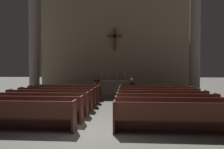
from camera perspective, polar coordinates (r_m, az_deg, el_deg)
The scene contains 25 objects.
ground_plane at distance 6.76m, azimuth -4.71°, elevation -14.82°, with size 80.00×80.00×0.00m, color #66635E.
pew_left_row_1 at distance 7.41m, azimuth -24.79°, elevation -9.70°, with size 3.91×0.50×0.95m.
pew_left_row_2 at distance 8.36m, azimuth -21.18°, elevation -8.37°, with size 3.91×0.50×0.95m.
pew_left_row_3 at distance 9.35m, azimuth -18.34°, elevation -7.29°, with size 3.91×0.50×0.95m.
pew_left_row_4 at distance 10.35m, azimuth -16.05°, elevation -6.40°, with size 3.91×0.50×0.95m.
pew_left_row_5 at distance 11.37m, azimuth -14.18°, elevation -5.67°, with size 3.91×0.50×0.95m.
pew_left_row_6 at distance 12.40m, azimuth -12.62°, elevation -5.05°, with size 3.91×0.50×0.95m.
pew_left_row_7 at distance 13.45m, azimuth -11.30°, elevation -4.53°, with size 3.91×0.50×0.95m.
pew_right_row_1 at distance 6.72m, azimuth 17.49°, elevation -10.79°, with size 3.91×0.50×0.95m.
pew_right_row_2 at distance 7.76m, azimuth 15.56°, elevation -9.10°, with size 3.91×0.50×0.95m.
pew_right_row_3 at distance 8.81m, azimuth 14.11°, elevation -7.80°, with size 3.91×0.50×0.95m.
pew_right_row_4 at distance 9.87m, azimuth 12.97°, elevation -6.77°, with size 3.91×0.50×0.95m.
pew_right_row_5 at distance 10.93m, azimuth 12.06°, elevation -5.95°, with size 3.91×0.50×0.95m.
pew_right_row_6 at distance 12.00m, azimuth 11.31°, elevation -5.27°, with size 3.91×0.50×0.95m.
pew_right_row_7 at distance 13.08m, azimuth 10.68°, elevation -4.70°, with size 3.91×0.50×0.95m.
column_left_second at distance 16.45m, azimuth -19.77°, elevation 7.39°, with size 1.05×1.05×7.35m.
column_right_second at distance 15.78m, azimuth 20.92°, elevation 7.63°, with size 1.05×1.05×7.35m.
altar at distance 15.85m, azimuth 0.30°, elevation -3.36°, with size 2.20×0.90×1.01m.
candlestick_outer_left at distance 15.88m, azimuth -2.76°, elevation -0.79°, with size 0.16×0.16×0.72m.
candlestick_inner_left at distance 15.83m, azimuth -0.78°, elevation -0.79°, with size 0.16×0.16×0.72m.
candlestick_inner_right at distance 15.79m, azimuth 1.39°, elevation -0.80°, with size 0.16×0.16×0.72m.
candlestick_outer_right at distance 15.78m, azimuth 3.39°, elevation -0.80°, with size 0.16×0.16×0.72m.
apse_with_cross at distance 18.00m, azimuth 0.72°, elevation 7.92°, with size 12.25×0.46×7.77m.
lectern at distance 14.76m, azimuth -4.00°, elevation -3.67°, with size 0.44×0.36×1.15m.
lone_worshipper at distance 13.01m, azimuth 5.22°, elevation -3.76°, with size 0.32×0.43×1.32m.
Camera 1 is at (0.96, -6.41, 1.91)m, focal length 34.84 mm.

